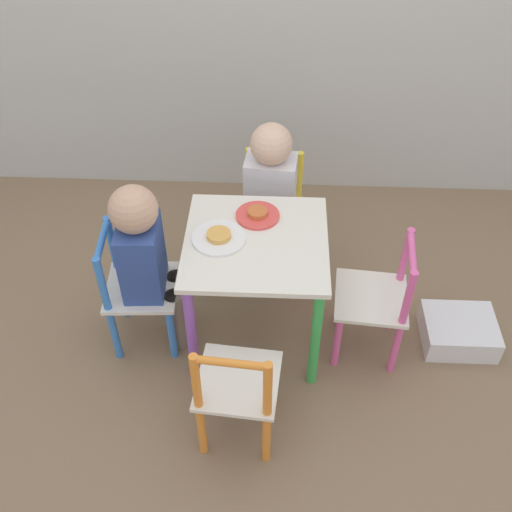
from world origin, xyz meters
name	(u,v)px	position (x,y,z in m)	size (l,w,h in m)	color
ground_plane	(256,333)	(0.00, 0.00, 0.00)	(6.00, 6.00, 0.00)	#7F664C
kids_table	(256,260)	(0.00, 0.00, 0.41)	(0.50, 0.50, 0.50)	silver
chair_yellow	(271,214)	(0.04, 0.44, 0.25)	(0.28, 0.28, 0.52)	silver
chair_blue	(136,290)	(-0.45, -0.03, 0.25)	(0.27, 0.27, 0.52)	silver
chair_pink	(377,301)	(0.44, -0.04, 0.25)	(0.28, 0.28, 0.52)	silver
chair_orange	(237,390)	(-0.04, -0.44, 0.25)	(0.28, 0.28, 0.52)	silver
child_back	(270,190)	(0.04, 0.38, 0.43)	(0.21, 0.22, 0.71)	#38383D
child_left	(146,254)	(-0.38, -0.02, 0.44)	(0.22, 0.21, 0.72)	#7A6B5B
plate_back	(258,215)	(0.00, 0.13, 0.51)	(0.16, 0.16, 0.03)	#E54C47
plate_left	(219,237)	(-0.13, 0.00, 0.51)	(0.19, 0.19, 0.03)	white
storage_bin	(458,331)	(0.79, 0.00, 0.05)	(0.28, 0.23, 0.11)	silver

